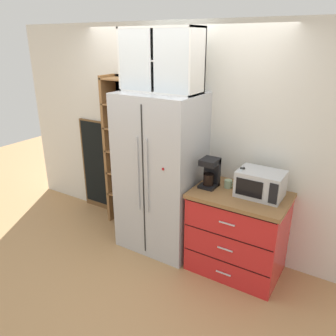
# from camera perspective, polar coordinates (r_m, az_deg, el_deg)

# --- Properties ---
(ground_plane) EXTENTS (10.68, 10.68, 0.00)m
(ground_plane) POSITION_cam_1_polar(r_m,az_deg,el_deg) (4.25, -1.31, -12.65)
(ground_plane) COLOR tan
(wall_back_cream) EXTENTS (4.98, 0.10, 2.55)m
(wall_back_cream) POSITION_cam_1_polar(r_m,az_deg,el_deg) (4.02, 1.69, 5.45)
(wall_back_cream) COLOR silver
(wall_back_cream) RESTS_ON ground
(refrigerator) EXTENTS (0.90, 0.69, 1.84)m
(refrigerator) POSITION_cam_1_polar(r_m,az_deg,el_deg) (3.83, -1.27, -1.00)
(refrigerator) COLOR #B7BABF
(refrigerator) RESTS_ON ground
(pantry_shelf_column) EXTENTS (0.47, 0.31, 1.96)m
(pantry_shelf_column) POSITION_cam_1_polar(r_m,az_deg,el_deg) (4.39, -7.20, 2.88)
(pantry_shelf_column) COLOR brown
(pantry_shelf_column) RESTS_ON ground
(counter_cabinet) EXTENTS (0.96, 0.66, 0.91)m
(counter_cabinet) POSITION_cam_1_polar(r_m,az_deg,el_deg) (3.67, 11.73, -10.65)
(counter_cabinet) COLOR red
(counter_cabinet) RESTS_ON ground
(microwave) EXTENTS (0.44, 0.33, 0.26)m
(microwave) POSITION_cam_1_polar(r_m,az_deg,el_deg) (3.40, 15.47, -2.61)
(microwave) COLOR #B7BABF
(microwave) RESTS_ON counter_cabinet
(coffee_maker) EXTENTS (0.17, 0.20, 0.31)m
(coffee_maker) POSITION_cam_1_polar(r_m,az_deg,el_deg) (3.52, 7.23, -0.72)
(coffee_maker) COLOR black
(coffee_maker) RESTS_ON counter_cabinet
(mug_sage) EXTENTS (0.12, 0.08, 0.09)m
(mug_sage) POSITION_cam_1_polar(r_m,az_deg,el_deg) (3.55, 10.24, -2.67)
(mug_sage) COLOR #8CA37F
(mug_sage) RESTS_ON counter_cabinet
(bottle_clear) EXTENTS (0.06, 0.06, 0.30)m
(bottle_clear) POSITION_cam_1_polar(r_m,az_deg,el_deg) (3.36, 12.16, -2.54)
(bottle_clear) COLOR silver
(bottle_clear) RESTS_ON counter_cabinet
(bottle_amber) EXTENTS (0.07, 0.07, 0.27)m
(bottle_amber) POSITION_cam_1_polar(r_m,az_deg,el_deg) (3.43, 12.55, -2.33)
(bottle_amber) COLOR brown
(bottle_amber) RESTS_ON counter_cabinet
(upper_cabinet) EXTENTS (0.86, 0.32, 0.64)m
(upper_cabinet) POSITION_cam_1_polar(r_m,az_deg,el_deg) (3.59, -1.00, 17.87)
(upper_cabinet) COLOR silver
(upper_cabinet) RESTS_ON refrigerator
(chalkboard_menu) EXTENTS (0.60, 0.04, 1.32)m
(chalkboard_menu) POSITION_cam_1_polar(r_m,az_deg,el_deg) (4.89, -11.70, 0.36)
(chalkboard_menu) COLOR brown
(chalkboard_menu) RESTS_ON ground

